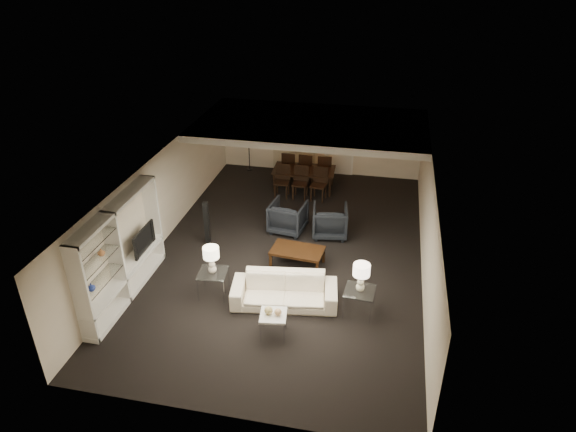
# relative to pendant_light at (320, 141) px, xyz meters

# --- Properties ---
(floor) EXTENTS (11.00, 11.00, 0.00)m
(floor) POSITION_rel_pendant_light_xyz_m (-0.30, -3.50, -1.92)
(floor) COLOR black
(floor) RESTS_ON ground
(ceiling) EXTENTS (7.00, 11.00, 0.02)m
(ceiling) POSITION_rel_pendant_light_xyz_m (-0.30, -3.50, 0.58)
(ceiling) COLOR silver
(ceiling) RESTS_ON ground
(wall_back) EXTENTS (7.00, 0.02, 2.50)m
(wall_back) POSITION_rel_pendant_light_xyz_m (-0.30, 2.00, -0.67)
(wall_back) COLOR beige
(wall_back) RESTS_ON ground
(wall_front) EXTENTS (7.00, 0.02, 2.50)m
(wall_front) POSITION_rel_pendant_light_xyz_m (-0.30, -9.00, -0.67)
(wall_front) COLOR beige
(wall_front) RESTS_ON ground
(wall_left) EXTENTS (0.02, 11.00, 2.50)m
(wall_left) POSITION_rel_pendant_light_xyz_m (-3.80, -3.50, -0.67)
(wall_left) COLOR beige
(wall_left) RESTS_ON ground
(wall_right) EXTENTS (0.02, 11.00, 2.50)m
(wall_right) POSITION_rel_pendant_light_xyz_m (3.20, -3.50, -0.67)
(wall_right) COLOR beige
(wall_right) RESTS_ON ground
(ceiling_soffit) EXTENTS (7.00, 4.00, 0.20)m
(ceiling_soffit) POSITION_rel_pendant_light_xyz_m (-0.30, 0.00, 0.48)
(ceiling_soffit) COLOR silver
(ceiling_soffit) RESTS_ON ceiling
(curtains) EXTENTS (1.50, 0.12, 2.40)m
(curtains) POSITION_rel_pendant_light_xyz_m (-1.20, 1.92, -0.72)
(curtains) COLOR beige
(curtains) RESTS_ON wall_back
(door) EXTENTS (0.90, 0.05, 2.10)m
(door) POSITION_rel_pendant_light_xyz_m (0.40, 1.97, -0.87)
(door) COLOR silver
(door) RESTS_ON wall_back
(painting) EXTENTS (0.95, 0.04, 0.65)m
(painting) POSITION_rel_pendant_light_xyz_m (1.80, 1.96, -0.37)
(painting) COLOR #142D38
(painting) RESTS_ON wall_back
(media_unit) EXTENTS (0.38, 3.40, 2.35)m
(media_unit) POSITION_rel_pendant_light_xyz_m (-3.61, -6.10, -0.74)
(media_unit) COLOR white
(media_unit) RESTS_ON wall_left
(pendant_light) EXTENTS (0.52, 0.52, 0.24)m
(pendant_light) POSITION_rel_pendant_light_xyz_m (0.00, 0.00, 0.00)
(pendant_light) COLOR #D8591E
(pendant_light) RESTS_ON ceiling_soffit
(sofa) EXTENTS (2.51, 1.26, 0.70)m
(sofa) POSITION_rel_pendant_light_xyz_m (0.06, -5.66, -1.57)
(sofa) COLOR beige
(sofa) RESTS_ON floor
(coffee_table) EXTENTS (1.39, 0.89, 0.47)m
(coffee_table) POSITION_rel_pendant_light_xyz_m (0.06, -4.06, -1.68)
(coffee_table) COLOR black
(coffee_table) RESTS_ON floor
(armchair_left) EXTENTS (1.08, 1.10, 0.89)m
(armchair_left) POSITION_rel_pendant_light_xyz_m (-0.54, -2.36, -1.47)
(armchair_left) COLOR black
(armchair_left) RESTS_ON floor
(armchair_right) EXTENTS (1.08, 1.10, 0.89)m
(armchair_right) POSITION_rel_pendant_light_xyz_m (0.66, -2.36, -1.47)
(armchair_right) COLOR black
(armchair_right) RESTS_ON floor
(side_table_left) EXTENTS (0.72, 0.72, 0.61)m
(side_table_left) POSITION_rel_pendant_light_xyz_m (-1.64, -5.66, -1.61)
(side_table_left) COLOR white
(side_table_left) RESTS_ON floor
(side_table_right) EXTENTS (0.71, 0.71, 0.61)m
(side_table_right) POSITION_rel_pendant_light_xyz_m (1.76, -5.66, -1.61)
(side_table_right) COLOR silver
(side_table_right) RESTS_ON floor
(table_lamp_left) EXTENTS (0.40, 0.40, 0.68)m
(table_lamp_left) POSITION_rel_pendant_light_xyz_m (-1.64, -5.66, -0.97)
(table_lamp_left) COLOR beige
(table_lamp_left) RESTS_ON side_table_left
(table_lamp_right) EXTENTS (0.39, 0.39, 0.68)m
(table_lamp_right) POSITION_rel_pendant_light_xyz_m (1.76, -5.66, -0.97)
(table_lamp_right) COLOR #EFEAC9
(table_lamp_right) RESTS_ON side_table_right
(marble_table) EXTENTS (0.62, 0.62, 0.55)m
(marble_table) POSITION_rel_pendant_light_xyz_m (0.06, -6.76, -1.65)
(marble_table) COLOR white
(marble_table) RESTS_ON floor
(gold_gourd_a) EXTENTS (0.18, 0.18, 0.18)m
(gold_gourd_a) POSITION_rel_pendant_light_xyz_m (-0.04, -6.76, -1.28)
(gold_gourd_a) COLOR tan
(gold_gourd_a) RESTS_ON marble_table
(gold_gourd_b) EXTENTS (0.15, 0.15, 0.15)m
(gold_gourd_b) POSITION_rel_pendant_light_xyz_m (0.16, -6.76, -1.29)
(gold_gourd_b) COLOR tan
(gold_gourd_b) RESTS_ON marble_table
(television) EXTENTS (1.02, 0.13, 0.59)m
(television) POSITION_rel_pendant_light_xyz_m (-3.58, -5.26, -0.88)
(television) COLOR black
(television) RESTS_ON media_unit
(vase_blue) EXTENTS (0.17, 0.17, 0.17)m
(vase_blue) POSITION_rel_pendant_light_xyz_m (-3.61, -7.39, -0.77)
(vase_blue) COLOR navy
(vase_blue) RESTS_ON media_unit
(vase_amber) EXTENTS (0.16, 0.16, 0.16)m
(vase_amber) POSITION_rel_pendant_light_xyz_m (-3.61, -6.83, -0.28)
(vase_amber) COLOR #C67A42
(vase_amber) RESTS_ON media_unit
(floor_speaker) EXTENTS (0.15, 0.15, 1.25)m
(floor_speaker) POSITION_rel_pendant_light_xyz_m (-2.56, -3.48, -1.29)
(floor_speaker) COLOR black
(floor_speaker) RESTS_ON floor
(dining_table) EXTENTS (2.07, 1.22, 0.71)m
(dining_table) POSITION_rel_pendant_light_xyz_m (-0.58, 0.43, -1.56)
(dining_table) COLOR black
(dining_table) RESTS_ON floor
(chair_nl) EXTENTS (0.50, 0.50, 1.06)m
(chair_nl) POSITION_rel_pendant_light_xyz_m (-1.18, -0.22, -1.39)
(chair_nl) COLOR black
(chair_nl) RESTS_ON floor
(chair_nm) EXTENTS (0.50, 0.50, 1.06)m
(chair_nm) POSITION_rel_pendant_light_xyz_m (-0.58, -0.22, -1.39)
(chair_nm) COLOR black
(chair_nm) RESTS_ON floor
(chair_nr) EXTENTS (0.55, 0.55, 1.06)m
(chair_nr) POSITION_rel_pendant_light_xyz_m (0.02, -0.22, -1.39)
(chair_nr) COLOR black
(chair_nr) RESTS_ON floor
(chair_fl) EXTENTS (0.53, 0.53, 1.06)m
(chair_fl) POSITION_rel_pendant_light_xyz_m (-1.18, 1.08, -1.39)
(chair_fl) COLOR black
(chair_fl) RESTS_ON floor
(chair_fm) EXTENTS (0.54, 0.54, 1.06)m
(chair_fm) POSITION_rel_pendant_light_xyz_m (-0.58, 1.08, -1.39)
(chair_fm) COLOR black
(chair_fm) RESTS_ON floor
(chair_fr) EXTENTS (0.54, 0.54, 1.06)m
(chair_fr) POSITION_rel_pendant_light_xyz_m (0.02, 1.08, -1.39)
(chair_fr) COLOR black
(chair_fr) RESTS_ON floor
(floor_lamp) EXTENTS (0.31, 0.31, 1.65)m
(floor_lamp) POSITION_rel_pendant_light_xyz_m (-2.81, 1.70, -1.09)
(floor_lamp) COLOR black
(floor_lamp) RESTS_ON floor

